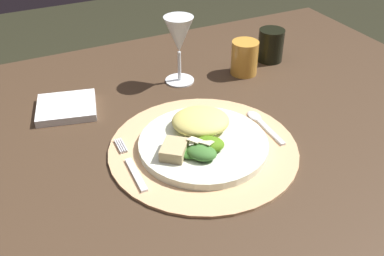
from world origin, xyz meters
name	(u,v)px	position (x,y,z in m)	size (l,w,h in m)	color
dining_table	(191,165)	(0.00, 0.00, 0.61)	(1.38, 0.98, 0.70)	#3E2C1D
placemat	(203,148)	(-0.01, -0.07, 0.71)	(0.37, 0.37, 0.01)	tan
dinner_plate	(203,144)	(-0.01, -0.07, 0.72)	(0.25, 0.25, 0.02)	silver
pasta_serving	(201,121)	(0.01, -0.03, 0.74)	(0.11, 0.10, 0.03)	#D6CA67
salad_greens	(204,149)	(-0.02, -0.10, 0.73)	(0.10, 0.08, 0.03)	#396C2B
bread_piece	(174,150)	(-0.07, -0.08, 0.74)	(0.06, 0.04, 0.02)	tan
fork	(132,166)	(-0.15, -0.07, 0.71)	(0.02, 0.16, 0.00)	silver
spoon	(260,122)	(0.14, -0.05, 0.71)	(0.02, 0.13, 0.01)	silver
napkin	(67,107)	(-0.21, 0.19, 0.71)	(0.13, 0.12, 0.02)	white
wine_glass	(179,37)	(0.07, 0.20, 0.82)	(0.07, 0.07, 0.16)	silver
amber_tumbler	(244,58)	(0.23, 0.17, 0.75)	(0.07, 0.07, 0.09)	#C68832
dark_tumbler	(271,45)	(0.33, 0.20, 0.75)	(0.07, 0.07, 0.09)	black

